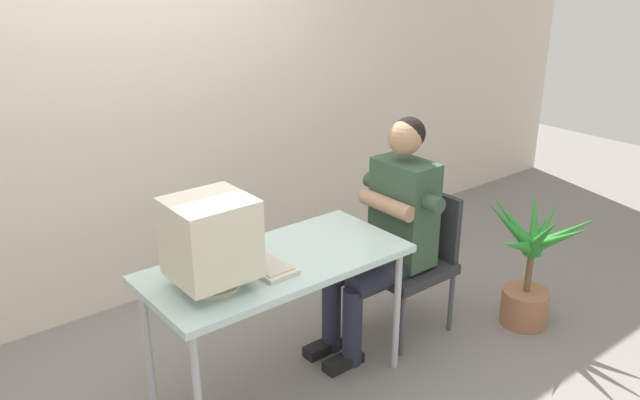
# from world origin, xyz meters

# --- Properties ---
(ground_plane) EXTENTS (12.00, 12.00, 0.00)m
(ground_plane) POSITION_xyz_m (0.00, 0.00, 0.00)
(ground_plane) COLOR gray
(wall_back) EXTENTS (8.00, 0.10, 3.00)m
(wall_back) POSITION_xyz_m (0.30, 1.40, 1.50)
(wall_back) COLOR beige
(wall_back) RESTS_ON ground_plane
(desk) EXTENTS (1.32, 0.62, 0.75)m
(desk) POSITION_xyz_m (0.00, 0.00, 0.69)
(desk) COLOR #B7B7BC
(desk) RESTS_ON ground_plane
(crt_monitor) EXTENTS (0.36, 0.33, 0.42)m
(crt_monitor) POSITION_xyz_m (-0.37, -0.04, 0.99)
(crt_monitor) COLOR beige
(crt_monitor) RESTS_ON desk
(keyboard) EXTENTS (0.18, 0.46, 0.03)m
(keyboard) POSITION_xyz_m (-0.09, 0.03, 0.77)
(keyboard) COLOR beige
(keyboard) RESTS_ON desk
(office_chair) EXTENTS (0.48, 0.48, 0.85)m
(office_chair) POSITION_xyz_m (0.99, 0.02, 0.48)
(office_chair) COLOR #4C4C51
(office_chair) RESTS_ON ground_plane
(person_seated) EXTENTS (0.75, 0.56, 1.33)m
(person_seated) POSITION_xyz_m (0.79, 0.02, 0.70)
(person_seated) COLOR #334C38
(person_seated) RESTS_ON ground_plane
(potted_plant) EXTENTS (0.76, 0.70, 0.84)m
(potted_plant) POSITION_xyz_m (1.56, -0.43, 0.39)
(potted_plant) COLOR #9E6647
(potted_plant) RESTS_ON ground_plane
(desk_mug) EXTENTS (0.07, 0.09, 0.09)m
(desk_mug) POSITION_xyz_m (-0.12, 0.19, 0.80)
(desk_mug) COLOR white
(desk_mug) RESTS_ON desk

